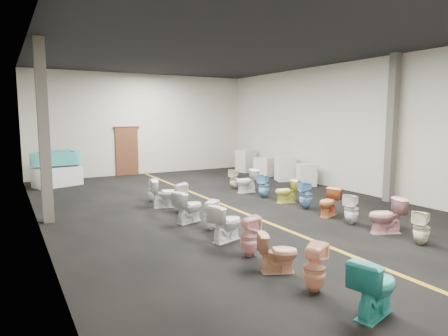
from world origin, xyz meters
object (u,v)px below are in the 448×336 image
at_px(appliance_crate_c, 265,167).
at_px(toilet_right_9, 247,181).
at_px(toilet_left_6, 189,207).
at_px(toilet_right_3, 386,216).
at_px(appliance_crate_a, 306,175).
at_px(toilet_left_0, 374,286).
at_px(toilet_left_5, 211,215).
at_px(toilet_right_10, 234,179).
at_px(toilet_right_5, 329,202).
at_px(appliance_crate_b, 285,168).
at_px(toilet_left_3, 250,236).
at_px(toilet_right_8, 264,186).
at_px(toilet_right_4, 351,209).
at_px(toilet_left_9, 153,190).
at_px(display_table, 58,176).
at_px(toilet_left_8, 165,193).
at_px(toilet_left_7, 180,198).
at_px(bathtub, 56,158).
at_px(toilet_right_7, 286,191).
at_px(toilet_right_6, 306,195).
at_px(toilet_left_4, 226,222).
at_px(toilet_right_2, 421,228).
at_px(toilet_left_2, 278,252).

bearing_deg(appliance_crate_c, toilet_right_9, -134.23).
height_order(toilet_left_6, toilet_right_3, toilet_right_3).
relative_size(appliance_crate_a, appliance_crate_c, 1.00).
xyz_separation_m(toilet_left_0, toilet_right_9, (3.15, 8.09, -0.01)).
distance_m(toilet_left_5, toilet_left_6, 0.88).
bearing_deg(toilet_right_10, toilet_right_5, -15.06).
height_order(appliance_crate_b, toilet_left_3, appliance_crate_b).
distance_m(toilet_right_3, toilet_right_8, 4.61).
relative_size(appliance_crate_c, toilet_right_4, 1.09).
distance_m(toilet_left_3, toilet_left_9, 5.57).
xyz_separation_m(toilet_right_4, toilet_right_8, (-0.03, 3.69, 0.01)).
relative_size(display_table, toilet_left_3, 2.11).
xyz_separation_m(toilet_right_4, toilet_right_10, (-0.07, 5.50, -0.02)).
distance_m(appliance_crate_c, toilet_left_8, 6.98).
distance_m(toilet_left_7, toilet_right_8, 3.21).
distance_m(appliance_crate_c, toilet_left_6, 8.15).
distance_m(bathtub, toilet_right_7, 8.72).
bearing_deg(toilet_left_3, toilet_right_5, -57.45).
bearing_deg(toilet_right_6, toilet_left_4, -48.59).
relative_size(toilet_left_4, toilet_right_8, 1.02).
bearing_deg(toilet_right_2, toilet_left_0, -76.08).
distance_m(toilet_right_2, toilet_right_10, 7.33).
bearing_deg(toilet_left_5, toilet_right_2, -153.55).
relative_size(toilet_right_3, toilet_right_8, 1.04).
xyz_separation_m(appliance_crate_b, toilet_right_8, (-2.73, -2.40, -0.11)).
height_order(toilet_left_5, toilet_left_6, toilet_left_6).
distance_m(appliance_crate_a, toilet_left_4, 7.47).
xyz_separation_m(appliance_crate_a, toilet_right_3, (-2.60, -5.72, -0.01)).
bearing_deg(toilet_left_6, toilet_right_4, -141.69).
distance_m(toilet_left_4, toilet_left_5, 0.89).
bearing_deg(toilet_right_7, toilet_left_2, -23.02).
distance_m(display_table, appliance_crate_c, 8.48).
xyz_separation_m(appliance_crate_b, toilet_right_2, (-2.65, -7.92, -0.14)).
distance_m(appliance_crate_c, toilet_left_5, 8.63).
distance_m(appliance_crate_a, toilet_right_7, 3.30).
height_order(toilet_right_2, toilet_right_6, toilet_right_6).
relative_size(toilet_left_4, toilet_left_5, 1.13).
relative_size(toilet_left_7, toilet_right_8, 1.06).
bearing_deg(toilet_right_9, toilet_right_10, -176.33).
bearing_deg(toilet_right_7, toilet_left_9, -105.34).
xyz_separation_m(bathtub, toilet_left_6, (2.20, -7.15, -0.67)).
height_order(bathtub, toilet_right_6, bathtub).
bearing_deg(toilet_right_9, bathtub, -127.85).
bearing_deg(toilet_right_5, toilet_right_6, 160.55).
bearing_deg(toilet_right_10, toilet_left_3, -45.51).
height_order(toilet_right_3, toilet_right_5, toilet_right_3).
bearing_deg(toilet_left_8, toilet_left_2, -169.42).
relative_size(toilet_right_2, toilet_right_4, 0.96).
bearing_deg(toilet_right_3, toilet_left_2, -58.54).
xyz_separation_m(display_table, appliance_crate_b, (8.30, -3.18, 0.14)).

